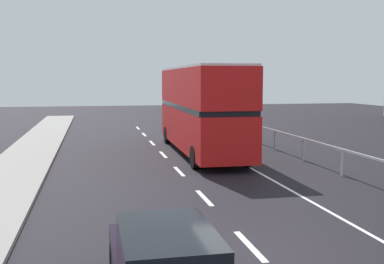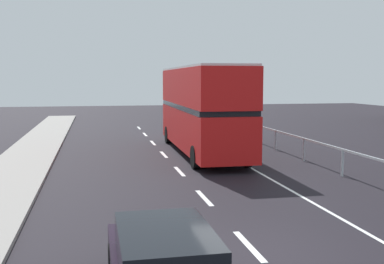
# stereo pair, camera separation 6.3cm
# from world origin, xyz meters

# --- Properties ---
(ground_plane) EXTENTS (75.26, 120.00, 0.10)m
(ground_plane) POSITION_xyz_m (0.00, 0.00, -0.05)
(ground_plane) COLOR black
(lane_paint_markings) EXTENTS (3.30, 46.00, 0.01)m
(lane_paint_markings) POSITION_xyz_m (1.98, 8.37, 0.00)
(lane_paint_markings) COLOR silver
(lane_paint_markings) RESTS_ON ground
(bridge_side_railing) EXTENTS (0.10, 42.00, 1.11)m
(bridge_side_railing) POSITION_xyz_m (6.10, 9.00, 0.89)
(bridge_side_railing) COLOR #AFB7BD
(bridge_side_railing) RESTS_ON ground
(double_decker_bus_red) EXTENTS (2.73, 11.37, 4.44)m
(double_decker_bus_red) POSITION_xyz_m (1.98, 14.05, 2.37)
(double_decker_bus_red) COLOR red
(double_decker_bus_red) RESTS_ON ground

